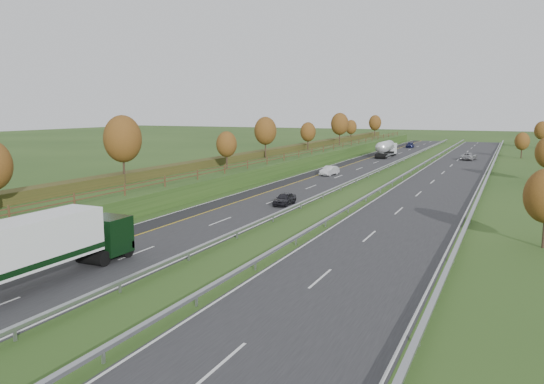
# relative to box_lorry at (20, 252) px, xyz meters

# --- Properties ---
(ground) EXTENTS (400.00, 400.00, 0.00)m
(ground) POSITION_rel_box_lorry_xyz_m (7.54, 53.14, -2.33)
(ground) COLOR #274418
(ground) RESTS_ON ground
(near_carriageway) EXTENTS (10.50, 200.00, 0.04)m
(near_carriageway) POSITION_rel_box_lorry_xyz_m (-0.46, 58.14, -2.31)
(near_carriageway) COLOR #242427
(near_carriageway) RESTS_ON ground
(far_carriageway) EXTENTS (10.50, 200.00, 0.04)m
(far_carriageway) POSITION_rel_box_lorry_xyz_m (16.04, 58.14, -2.31)
(far_carriageway) COLOR #242427
(far_carriageway) RESTS_ON ground
(hard_shoulder) EXTENTS (3.00, 200.00, 0.04)m
(hard_shoulder) POSITION_rel_box_lorry_xyz_m (-4.21, 58.14, -2.31)
(hard_shoulder) COLOR black
(hard_shoulder) RESTS_ON ground
(lane_markings) EXTENTS (26.75, 200.00, 0.01)m
(lane_markings) POSITION_rel_box_lorry_xyz_m (5.94, 58.02, -2.28)
(lane_markings) COLOR silver
(lane_markings) RESTS_ON near_carriageway
(embankment_left) EXTENTS (12.00, 200.00, 2.00)m
(embankment_left) POSITION_rel_box_lorry_xyz_m (-13.46, 58.14, -1.33)
(embankment_left) COLOR #274418
(embankment_left) RESTS_ON ground
(hedge_left) EXTENTS (2.20, 180.00, 1.10)m
(hedge_left) POSITION_rel_box_lorry_xyz_m (-15.46, 58.14, 0.22)
(hedge_left) COLOR #333817
(hedge_left) RESTS_ON embankment_left
(fence_left) EXTENTS (0.12, 189.06, 1.20)m
(fence_left) POSITION_rel_box_lorry_xyz_m (-8.96, 57.73, 0.40)
(fence_left) COLOR #422B19
(fence_left) RESTS_ON embankment_left
(median_barrier_near) EXTENTS (0.32, 200.00, 0.71)m
(median_barrier_near) POSITION_rel_box_lorry_xyz_m (5.24, 58.14, -1.72)
(median_barrier_near) COLOR #919499
(median_barrier_near) RESTS_ON ground
(median_barrier_far) EXTENTS (0.32, 200.00, 0.71)m
(median_barrier_far) POSITION_rel_box_lorry_xyz_m (10.34, 58.14, -1.72)
(median_barrier_far) COLOR #919499
(median_barrier_far) RESTS_ON ground
(outer_barrier_far) EXTENTS (0.32, 200.00, 0.71)m
(outer_barrier_far) POSITION_rel_box_lorry_xyz_m (21.84, 58.14, -1.71)
(outer_barrier_far) COLOR #919499
(outer_barrier_far) RESTS_ON ground
(trees_left) EXTENTS (6.64, 164.30, 7.66)m
(trees_left) POSITION_rel_box_lorry_xyz_m (-13.10, 54.77, 4.04)
(trees_left) COLOR #2D2116
(trees_left) RESTS_ON embankment_left
(trees_far) EXTENTS (8.45, 118.60, 7.12)m
(trees_far) POSITION_rel_box_lorry_xyz_m (29.34, 87.35, 1.92)
(trees_far) COLOR #2D2116
(trees_far) RESTS_ON ground
(box_lorry) EXTENTS (2.58, 16.28, 4.06)m
(box_lorry) POSITION_rel_box_lorry_xyz_m (0.00, 0.00, 0.00)
(box_lorry) COLOR black
(box_lorry) RESTS_ON near_carriageway
(road_tanker) EXTENTS (2.40, 11.22, 3.46)m
(road_tanker) POSITION_rel_box_lorry_xyz_m (-0.11, 94.00, -0.47)
(road_tanker) COLOR silver
(road_tanker) RESTS_ON near_carriageway
(car_dark_near) EXTENTS (1.65, 3.92, 1.32)m
(car_dark_near) POSITION_rel_box_lorry_xyz_m (2.84, 31.40, -1.63)
(car_dark_near) COLOR black
(car_dark_near) RESTS_ON near_carriageway
(car_silver_mid) EXTENTS (2.07, 4.53, 1.44)m
(car_silver_mid) POSITION_rel_box_lorry_xyz_m (-1.05, 58.30, -1.57)
(car_silver_mid) COLOR silver
(car_silver_mid) RESTS_ON near_carriageway
(car_small_far) EXTENTS (2.14, 4.70, 1.33)m
(car_small_far) POSITION_rel_box_lorry_xyz_m (-0.41, 124.53, -1.62)
(car_small_far) COLOR #13173D
(car_small_far) RESTS_ON near_carriageway
(car_oncoming) EXTENTS (3.09, 5.47, 1.44)m
(car_oncoming) POSITION_rel_box_lorry_xyz_m (16.74, 94.24, -1.57)
(car_oncoming) COLOR #9B9B9F
(car_oncoming) RESTS_ON far_carriageway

